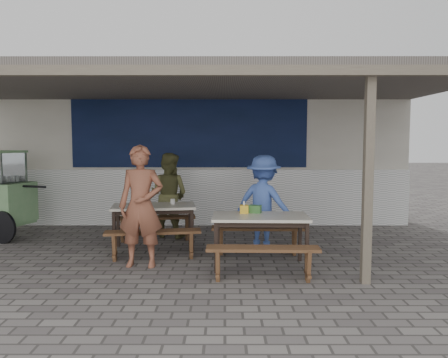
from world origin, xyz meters
The scene contains 16 objects.
ground centered at (0.00, 0.00, 0.00)m, with size 60.00×60.00×0.00m, color slate.
back_wall centered at (0.00, 3.58, 1.72)m, with size 9.00×1.28×3.50m.
warung_roof centered at (0.02, 0.90, 2.71)m, with size 9.00×4.21×2.81m.
table_left centered at (-0.63, 0.83, 0.67)m, with size 1.44×0.89×0.75m.
bench_left_street centered at (-0.54, 0.20, 0.34)m, with size 1.48×0.48×0.45m.
bench_left_wall centered at (-0.71, 1.46, 0.34)m, with size 1.48×0.48×0.45m.
table_right centered at (1.06, -0.17, 0.67)m, with size 1.38×0.79×0.75m.
bench_right_street centered at (1.05, -0.83, 0.34)m, with size 1.47×0.32×0.45m.
bench_right_wall centered at (1.08, 0.49, 0.34)m, with size 1.47×0.32×0.45m.
patron_street_side centered at (-0.65, -0.14, 0.88)m, with size 0.64×0.42×1.76m, color brown.
patron_wall_side centered at (-0.50, 1.83, 0.79)m, with size 0.77×0.60×1.59m, color brown.
patron_right_table centered at (1.20, 0.79, 0.79)m, with size 1.02×0.59×1.58m, color #4463B9.
tissue_box centered at (0.84, 0.02, 0.81)m, with size 0.12×0.12×0.12m, color gold.
donation_box centered at (1.00, 0.05, 0.81)m, with size 0.17×0.12×0.12m, color #33652D.
condiment_jar centered at (-0.33, 0.98, 0.79)m, with size 0.07×0.07×0.08m, color silver.
condiment_bowl centered at (-0.85, 0.79, 0.77)m, with size 0.20×0.20×0.05m, color white.
Camera 1 is at (0.55, -6.34, 1.81)m, focal length 35.00 mm.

